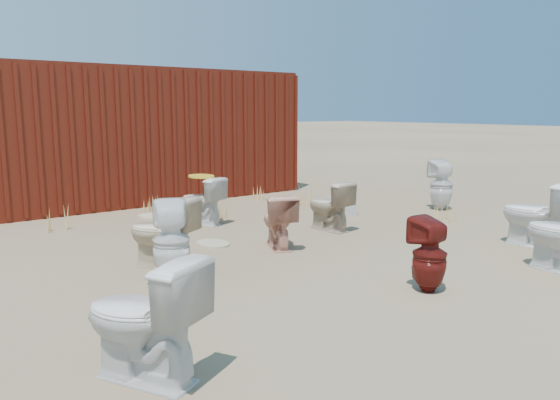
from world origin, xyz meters
TOP-DOWN VIEW (x-y plane):
  - ground at (0.00, 0.00)m, footprint 100.00×100.00m
  - shipping_container at (0.00, 5.20)m, footprint 6.00×2.40m
  - toilet_front_a at (-2.85, -1.73)m, footprint 0.77×0.91m
  - toilet_front_pink at (-0.17, 0.42)m, footprint 0.61×0.75m
  - toilet_front_maroon at (-0.05, -1.74)m, footprint 0.35×0.36m
  - toilet_front_e at (2.37, -1.47)m, footprint 0.53×0.84m
  - toilet_back_a at (-1.80, 0.01)m, footprint 0.48×0.49m
  - toilet_back_beige_left at (-1.68, 0.48)m, footprint 0.75×0.87m
  - toilet_back_beige_right at (0.98, 0.75)m, footprint 0.44×0.71m
  - toilet_back_yellowlid at (-0.23, 2.19)m, footprint 0.60×0.78m
  - toilet_back_e at (3.55, 0.78)m, footprint 0.51×0.51m
  - yellow_lid at (-0.23, 2.19)m, footprint 0.35×0.44m
  - loose_tank at (1.81, 1.33)m, footprint 0.53×0.30m
  - loose_lid_near at (-0.74, 1.03)m, footprint 0.39×0.50m
  - loose_lid_far at (-0.61, 3.16)m, footprint 0.46×0.54m
  - weed_clump_a at (-2.06, 3.10)m, footprint 0.36×0.36m
  - weed_clump_b at (0.11, 2.34)m, footprint 0.32×0.32m
  - weed_clump_c at (2.05, 2.50)m, footprint 0.36×0.36m
  - weed_clump_d at (-0.44, 3.50)m, footprint 0.30×0.30m
  - weed_clump_e at (1.78, 3.50)m, footprint 0.34×0.34m
  - weed_clump_f at (2.76, 0.14)m, footprint 0.28×0.28m

SIDE VIEW (x-z plane):
  - ground at x=0.00m, z-range 0.00..0.00m
  - loose_lid_near at x=-0.74m, z-range 0.00..0.02m
  - loose_lid_far at x=-0.61m, z-range 0.00..0.02m
  - weed_clump_f at x=2.76m, z-range 0.00..0.26m
  - weed_clump_b at x=0.11m, z-range 0.00..0.27m
  - weed_clump_d at x=-0.44m, z-range 0.00..0.27m
  - weed_clump_e at x=1.78m, z-range 0.00..0.29m
  - weed_clump_a at x=-2.06m, z-range 0.00..0.32m
  - loose_tank at x=1.81m, z-range 0.00..0.35m
  - weed_clump_c at x=2.05m, z-range 0.00..0.36m
  - toilet_front_pink at x=-0.17m, z-range 0.00..0.67m
  - toilet_back_beige_right at x=0.98m, z-range 0.00..0.70m
  - toilet_back_yellowlid at x=-0.23m, z-range 0.00..0.70m
  - toilet_front_maroon at x=-0.05m, z-range 0.00..0.70m
  - toilet_back_beige_left at x=-1.68m, z-range 0.00..0.77m
  - toilet_back_a at x=-1.80m, z-range 0.00..0.81m
  - toilet_front_a at x=-2.85m, z-range 0.00..0.81m
  - toilet_front_e at x=2.37m, z-range 0.00..0.82m
  - toilet_back_e at x=3.55m, z-range 0.00..0.84m
  - yellow_lid at x=-0.23m, z-range 0.70..0.73m
  - shipping_container at x=0.00m, z-range 0.00..2.40m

